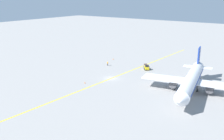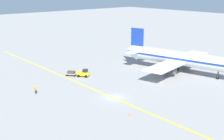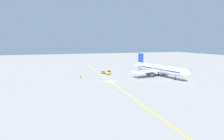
{
  "view_description": "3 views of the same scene",
  "coord_description": "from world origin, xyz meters",
  "px_view_note": "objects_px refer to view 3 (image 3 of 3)",
  "views": [
    {
      "loc": [
        -48.52,
        66.58,
        26.57
      ],
      "look_at": [
        -0.06,
        -0.49,
        2.81
      ],
      "focal_mm": 42.0,
      "sensor_mm": 36.0,
      "label": 1
    },
    {
      "loc": [
        39.66,
        45.08,
        22.17
      ],
      "look_at": [
        -4.39,
        -5.32,
        3.98
      ],
      "focal_mm": 50.0,
      "sensor_mm": 36.0,
      "label": 2
    },
    {
      "loc": [
        23.2,
        69.34,
        16.13
      ],
      "look_at": [
        -2.55,
        -4.8,
        4.04
      ],
      "focal_mm": 28.0,
      "sensor_mm": 36.0,
      "label": 3
    }
  ],
  "objects_px": {
    "baggage_tug_white": "(108,73)",
    "traffic_cone_by_wingtip": "(108,86)",
    "ground_crew_worker": "(80,76)",
    "traffic_cone_near_nose": "(70,74)",
    "traffic_cone_mid_apron": "(136,73)",
    "airplane_at_gate": "(159,69)",
    "baggage_cart_trailing": "(103,72)"
  },
  "relations": [
    {
      "from": "airplane_at_gate",
      "to": "baggage_cart_trailing",
      "type": "height_order",
      "value": "airplane_at_gate"
    },
    {
      "from": "traffic_cone_near_nose",
      "to": "traffic_cone_mid_apron",
      "type": "distance_m",
      "value": 34.66
    },
    {
      "from": "airplane_at_gate",
      "to": "baggage_tug_white",
      "type": "height_order",
      "value": "airplane_at_gate"
    },
    {
      "from": "baggage_tug_white",
      "to": "baggage_cart_trailing",
      "type": "distance_m",
      "value": 3.3
    },
    {
      "from": "traffic_cone_mid_apron",
      "to": "baggage_tug_white",
      "type": "bearing_deg",
      "value": -13.63
    },
    {
      "from": "traffic_cone_by_wingtip",
      "to": "ground_crew_worker",
      "type": "bearing_deg",
      "value": -71.77
    },
    {
      "from": "baggage_cart_trailing",
      "to": "traffic_cone_mid_apron",
      "type": "relative_size",
      "value": 5.32
    },
    {
      "from": "baggage_tug_white",
      "to": "traffic_cone_near_nose",
      "type": "height_order",
      "value": "baggage_tug_white"
    },
    {
      "from": "baggage_tug_white",
      "to": "traffic_cone_by_wingtip",
      "type": "xyz_separation_m",
      "value": [
        8.2,
        25.02,
        -0.63
      ]
    },
    {
      "from": "baggage_cart_trailing",
      "to": "ground_crew_worker",
      "type": "bearing_deg",
      "value": 25.76
    },
    {
      "from": "traffic_cone_mid_apron",
      "to": "traffic_cone_by_wingtip",
      "type": "relative_size",
      "value": 1.0
    },
    {
      "from": "airplane_at_gate",
      "to": "traffic_cone_by_wingtip",
      "type": "height_order",
      "value": "airplane_at_gate"
    },
    {
      "from": "ground_crew_worker",
      "to": "traffic_cone_near_nose",
      "type": "height_order",
      "value": "ground_crew_worker"
    },
    {
      "from": "traffic_cone_near_nose",
      "to": "traffic_cone_mid_apron",
      "type": "bearing_deg",
      "value": 164.89
    },
    {
      "from": "airplane_at_gate",
      "to": "ground_crew_worker",
      "type": "xyz_separation_m",
      "value": [
        36.64,
        -9.82,
        -2.8
      ]
    },
    {
      "from": "airplane_at_gate",
      "to": "ground_crew_worker",
      "type": "distance_m",
      "value": 38.04
    },
    {
      "from": "baggage_tug_white",
      "to": "traffic_cone_by_wingtip",
      "type": "relative_size",
      "value": 6.02
    },
    {
      "from": "baggage_tug_white",
      "to": "traffic_cone_near_nose",
      "type": "bearing_deg",
      "value": -16.19
    },
    {
      "from": "baggage_tug_white",
      "to": "traffic_cone_by_wingtip",
      "type": "height_order",
      "value": "baggage_tug_white"
    },
    {
      "from": "ground_crew_worker",
      "to": "traffic_cone_mid_apron",
      "type": "relative_size",
      "value": 3.05
    },
    {
      "from": "airplane_at_gate",
      "to": "ground_crew_worker",
      "type": "relative_size",
      "value": 21.04
    },
    {
      "from": "airplane_at_gate",
      "to": "traffic_cone_mid_apron",
      "type": "relative_size",
      "value": 64.26
    },
    {
      "from": "baggage_tug_white",
      "to": "traffic_cone_near_nose",
      "type": "relative_size",
      "value": 6.02
    },
    {
      "from": "baggage_cart_trailing",
      "to": "traffic_cone_mid_apron",
      "type": "bearing_deg",
      "value": 159.22
    },
    {
      "from": "airplane_at_gate",
      "to": "traffic_cone_mid_apron",
      "type": "height_order",
      "value": "airplane_at_gate"
    },
    {
      "from": "traffic_cone_near_nose",
      "to": "traffic_cone_by_wingtip",
      "type": "distance_m",
      "value": 32.54
    },
    {
      "from": "baggage_cart_trailing",
      "to": "traffic_cone_by_wingtip",
      "type": "relative_size",
      "value": 5.32
    },
    {
      "from": "airplane_at_gate",
      "to": "baggage_cart_trailing",
      "type": "bearing_deg",
      "value": -34.79
    },
    {
      "from": "ground_crew_worker",
      "to": "traffic_cone_mid_apron",
      "type": "distance_m",
      "value": 29.43
    },
    {
      "from": "traffic_cone_near_nose",
      "to": "traffic_cone_mid_apron",
      "type": "height_order",
      "value": "same"
    },
    {
      "from": "baggage_cart_trailing",
      "to": "traffic_cone_near_nose",
      "type": "height_order",
      "value": "baggage_cart_trailing"
    },
    {
      "from": "baggage_cart_trailing",
      "to": "traffic_cone_by_wingtip",
      "type": "height_order",
      "value": "baggage_cart_trailing"
    }
  ]
}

